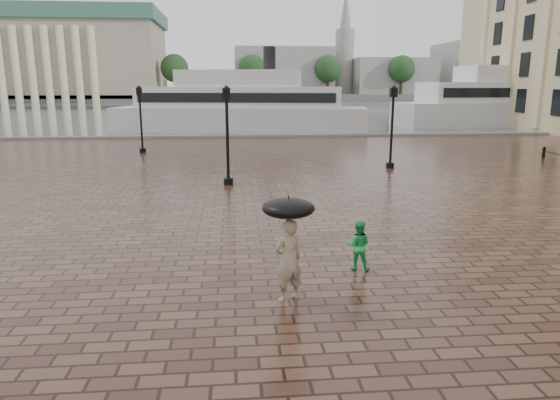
% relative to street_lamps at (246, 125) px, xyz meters
% --- Properties ---
extents(ground, '(300.00, 300.00, 0.00)m').
position_rel_street_lamps_xyz_m(ground, '(5.00, -15.33, -2.33)').
color(ground, '#371F19').
rests_on(ground, ground).
extents(harbour_water, '(240.00, 240.00, 0.00)m').
position_rel_street_lamps_xyz_m(harbour_water, '(5.00, 76.67, -2.33)').
color(harbour_water, '#4D565D').
rests_on(harbour_water, ground).
extents(quay_edge, '(80.00, 0.60, 0.30)m').
position_rel_street_lamps_xyz_m(quay_edge, '(5.00, 16.67, -2.33)').
color(quay_edge, slate).
rests_on(quay_edge, ground).
extents(far_shore, '(300.00, 60.00, 2.00)m').
position_rel_street_lamps_xyz_m(far_shore, '(5.00, 144.67, -1.33)').
color(far_shore, '#4C4C47').
rests_on(far_shore, ground).
extents(museum, '(57.00, 32.50, 26.00)m').
position_rel_street_lamps_xyz_m(museum, '(-50.00, 129.28, 11.58)').
color(museum, gray).
rests_on(museum, ground).
extents(distant_skyline, '(102.50, 22.00, 33.00)m').
position_rel_street_lamps_xyz_m(distant_skyline, '(53.14, 134.67, 7.13)').
color(distant_skyline, gray).
rests_on(distant_skyline, ground).
extents(far_trees, '(188.00, 8.00, 13.50)m').
position_rel_street_lamps_xyz_m(far_trees, '(5.00, 122.67, 7.09)').
color(far_trees, '#2D2119').
rests_on(far_trees, ground).
extents(street_lamps, '(15.44, 12.44, 4.40)m').
position_rel_street_lamps_xyz_m(street_lamps, '(0.00, 0.00, 0.00)').
color(street_lamps, black).
rests_on(street_lamps, ground).
extents(adult_pedestrian, '(0.78, 0.67, 1.80)m').
position_rel_street_lamps_xyz_m(adult_pedestrian, '(0.40, -18.43, -1.42)').
color(adult_pedestrian, gray).
rests_on(adult_pedestrian, ground).
extents(child_pedestrian, '(0.72, 0.63, 1.26)m').
position_rel_street_lamps_xyz_m(child_pedestrian, '(2.33, -16.76, -1.70)').
color(child_pedestrian, green).
rests_on(child_pedestrian, ground).
extents(ferry_near, '(25.73, 10.62, 8.21)m').
position_rel_street_lamps_xyz_m(ferry_near, '(-0.05, 22.49, 0.14)').
color(ferry_near, beige).
rests_on(ferry_near, ground).
extents(ferry_far, '(28.35, 9.01, 9.15)m').
position_rel_street_lamps_xyz_m(ferry_far, '(31.66, 27.21, 0.42)').
color(ferry_far, beige).
rests_on(ferry_far, ground).
extents(umbrella, '(1.10, 1.10, 1.17)m').
position_rel_street_lamps_xyz_m(umbrella, '(0.40, -18.43, -0.29)').
color(umbrella, black).
rests_on(umbrella, ground).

